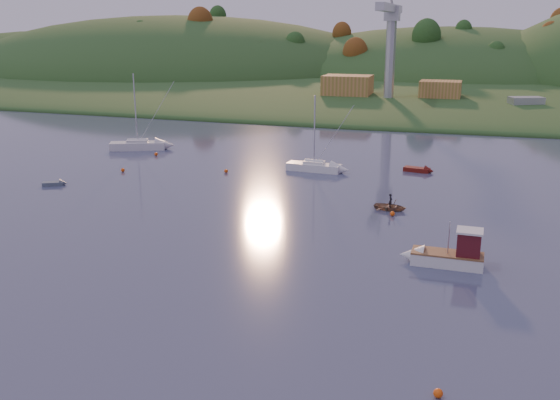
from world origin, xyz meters
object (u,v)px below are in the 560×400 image
(sailboat_near, at_px, (138,145))
(canoe, at_px, (390,207))
(fishing_boat, at_px, (442,254))
(red_tender, at_px, (422,170))
(grey_dinghy, at_px, (58,183))
(sailboat_far, at_px, (314,166))

(sailboat_near, distance_m, canoe, 46.61)
(fishing_boat, bearing_deg, red_tender, -81.38)
(sailboat_near, bearing_deg, grey_dinghy, -107.62)
(sailboat_near, distance_m, sailboat_far, 30.18)
(canoe, bearing_deg, sailboat_near, 70.56)
(fishing_boat, relative_size, canoe, 1.96)
(sailboat_near, xyz_separation_m, canoe, (41.62, -20.99, -0.40))
(sailboat_near, xyz_separation_m, sailboat_far, (29.57, -6.03, -0.08))
(red_tender, bearing_deg, fishing_boat, -71.96)
(fishing_boat, relative_size, sailboat_far, 0.67)
(sailboat_near, bearing_deg, red_tender, -26.38)
(canoe, height_order, grey_dinghy, grey_dinghy)
(sailboat_near, bearing_deg, fishing_boat, -59.52)
(sailboat_near, relative_size, canoe, 3.43)
(sailboat_far, bearing_deg, grey_dinghy, -144.95)
(fishing_boat, xyz_separation_m, red_tender, (-4.39, 32.68, -0.65))
(sailboat_near, xyz_separation_m, grey_dinghy, (2.16, -22.56, -0.53))
(fishing_boat, relative_size, sailboat_near, 0.57)
(canoe, relative_size, grey_dinghy, 1.13)
(sailboat_far, height_order, canoe, sailboat_far)
(canoe, distance_m, red_tender, 18.57)
(grey_dinghy, bearing_deg, sailboat_far, 3.05)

